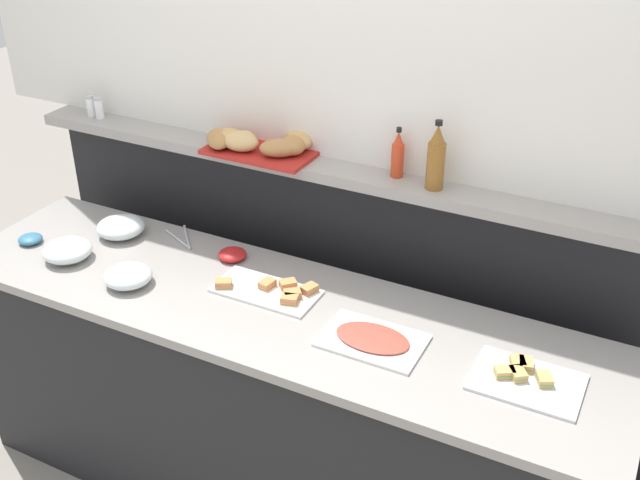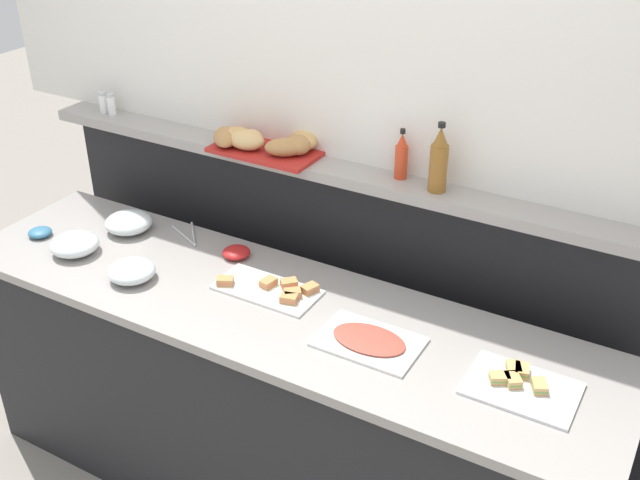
% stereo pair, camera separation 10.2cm
% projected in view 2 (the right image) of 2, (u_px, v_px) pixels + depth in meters
% --- Properties ---
extents(ground_plane, '(12.00, 12.00, 0.00)m').
position_uv_depth(ground_plane, '(348.00, 403.00, 3.43)').
color(ground_plane, gray).
extents(buffet_counter, '(2.38, 0.62, 0.90)m').
position_uv_depth(buffet_counter, '(273.00, 405.00, 2.76)').
color(buffet_counter, black).
rests_on(buffet_counter, ground_plane).
extents(back_ledge_unit, '(2.50, 0.22, 1.24)m').
position_uv_depth(back_ledge_unit, '(338.00, 294.00, 3.02)').
color(back_ledge_unit, black).
rests_on(back_ledge_unit, ground_plane).
extents(sandwich_platter_rear, '(0.36, 0.18, 0.04)m').
position_uv_depth(sandwich_platter_rear, '(271.00, 289.00, 2.59)').
color(sandwich_platter_rear, white).
rests_on(sandwich_platter_rear, buffet_counter).
extents(sandwich_platter_front, '(0.31, 0.22, 0.04)m').
position_uv_depth(sandwich_platter_front, '(520.00, 385.00, 2.16)').
color(sandwich_platter_front, silver).
rests_on(sandwich_platter_front, buffet_counter).
extents(cold_cuts_platter, '(0.32, 0.21, 0.02)m').
position_uv_depth(cold_cuts_platter, '(369.00, 341.00, 2.34)').
color(cold_cuts_platter, white).
rests_on(cold_cuts_platter, buffet_counter).
extents(glass_bowl_large, '(0.18, 0.18, 0.07)m').
position_uv_depth(glass_bowl_large, '(75.00, 245.00, 2.81)').
color(glass_bowl_large, silver).
rests_on(glass_bowl_large, buffet_counter).
extents(glass_bowl_medium, '(0.17, 0.17, 0.07)m').
position_uv_depth(glass_bowl_medium, '(132.00, 272.00, 2.65)').
color(glass_bowl_medium, silver).
rests_on(glass_bowl_medium, buffet_counter).
extents(glass_bowl_small, '(0.18, 0.18, 0.07)m').
position_uv_depth(glass_bowl_small, '(129.00, 223.00, 2.96)').
color(glass_bowl_small, silver).
rests_on(glass_bowl_small, buffet_counter).
extents(condiment_bowl_teal, '(0.09, 0.09, 0.03)m').
position_uv_depth(condiment_bowl_teal, '(40.00, 232.00, 2.93)').
color(condiment_bowl_teal, teal).
rests_on(condiment_bowl_teal, buffet_counter).
extents(condiment_bowl_red, '(0.10, 0.10, 0.04)m').
position_uv_depth(condiment_bowl_red, '(236.00, 252.00, 2.79)').
color(condiment_bowl_red, red).
rests_on(condiment_bowl_red, buffet_counter).
extents(serving_tongs, '(0.17, 0.14, 0.01)m').
position_uv_depth(serving_tongs, '(189.00, 235.00, 2.93)').
color(serving_tongs, '#B7BABF').
rests_on(serving_tongs, buffet_counter).
extents(vinegar_bottle_amber, '(0.06, 0.06, 0.24)m').
position_uv_depth(vinegar_bottle_amber, '(439.00, 161.00, 2.44)').
color(vinegar_bottle_amber, '#8E5B23').
rests_on(vinegar_bottle_amber, back_ledge_unit).
extents(hot_sauce_bottle, '(0.04, 0.04, 0.18)m').
position_uv_depth(hot_sauce_bottle, '(401.00, 157.00, 2.54)').
color(hot_sauce_bottle, red).
rests_on(hot_sauce_bottle, back_ledge_unit).
extents(salt_shaker, '(0.03, 0.03, 0.09)m').
position_uv_depth(salt_shaker, '(103.00, 103.00, 3.12)').
color(salt_shaker, white).
rests_on(salt_shaker, back_ledge_unit).
extents(pepper_shaker, '(0.03, 0.03, 0.09)m').
position_uv_depth(pepper_shaker, '(111.00, 104.00, 3.10)').
color(pepper_shaker, white).
rests_on(pepper_shaker, back_ledge_unit).
extents(bread_basket, '(0.43, 0.29, 0.08)m').
position_uv_depth(bread_basket, '(262.00, 142.00, 2.76)').
color(bread_basket, '#B2231E').
rests_on(bread_basket, back_ledge_unit).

